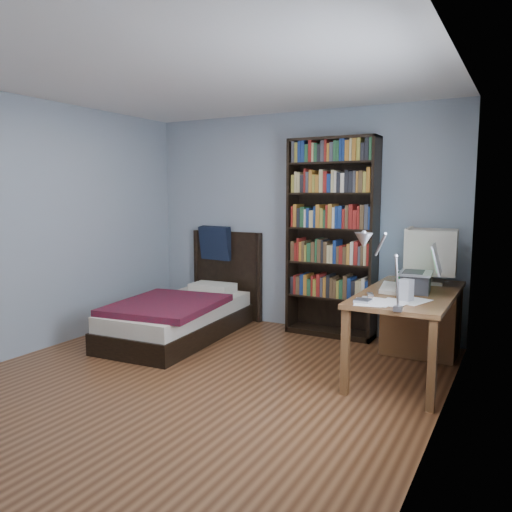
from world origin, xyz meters
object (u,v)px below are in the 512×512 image
Objects in this scene: bed at (184,312)px; keyboard at (392,288)px; speaker at (406,290)px; soda_can at (399,278)px; laptop at (418,279)px; desk_lamp at (370,249)px; bookshelf at (332,238)px; desk at (418,316)px; crt_monitor at (430,252)px.

keyboard is at bearing -0.21° from bed.
speaker is 0.72m from soda_can.
speaker is at bearing -91.54° from laptop.
bed is (-2.30, -0.26, -0.54)m from soda_can.
bed is (-2.41, 1.15, -0.95)m from desk_lamp.
desk_lamp reaches higher than keyboard.
keyboard is at bearing -42.91° from bookshelf.
bookshelf is 1.06× the size of bed.
laptop is 0.90× the size of keyboard.
desk_lamp is (-0.03, -1.57, 0.80)m from desk.
soda_can reaches higher than desk.
crt_monitor is at bearing 43.19° from desk.
laptop reaches higher than soda_can.
bed is (-2.50, 0.43, -0.56)m from speaker.
soda_can is at bearing -133.78° from crt_monitor.
speaker reaches higher than soda_can.
keyboard is at bearing -109.27° from desk.
laptop is at bearing -0.46° from bed.
bookshelf is at bearing 164.37° from crt_monitor.
crt_monitor is 2.95× the size of speaker.
crt_monitor is 0.54m from laptop.
soda_can is (-0.22, -0.23, -0.23)m from crt_monitor.
desk_lamp is at bearing -85.37° from soda_can.
speaker is at bearing 82.65° from desk_lamp.
laptop reaches higher than speaker.
bed reaches higher than desk.
speaker is 0.08× the size of bookshelf.
laptop is (0.07, -0.44, 0.43)m from desk.
crt_monitor is 0.94m from speaker.
crt_monitor reaches higher than speaker.
crt_monitor is 0.24× the size of bookshelf.
desk_lamp reaches higher than desk.
crt_monitor is 1.66m from desk_lamp.
laptop is 2.39× the size of speaker.
desk is at bearing -20.27° from bookshelf.
desk is 1.77m from desk_lamp.
bookshelf is at bearing 28.99° from bed.
crt_monitor is 1.11× the size of keyboard.
laptop is at bearing -90.53° from crt_monitor.
keyboard is 2.35m from bed.
soda_can is 1.06m from bookshelf.
bookshelf reaches higher than laptop.
keyboard is 0.47m from speaker.
crt_monitor is (0.07, 0.07, 0.61)m from desk.
speaker is (0.06, -0.85, 0.40)m from desk.
bed is (-2.52, 0.02, -0.59)m from laptop.
speaker is 2.60m from bed.
crt_monitor is 3.91× the size of soda_can.
bed is (-2.52, -0.49, -0.76)m from crt_monitor.
laptop is at bearing 84.73° from desk_lamp.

